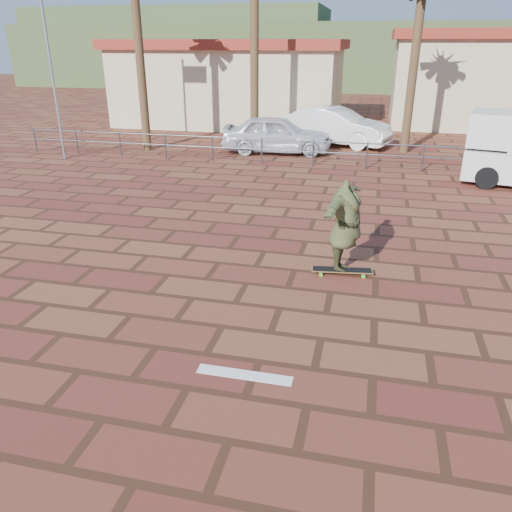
{
  "coord_description": "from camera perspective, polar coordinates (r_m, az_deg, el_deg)",
  "views": [
    {
      "loc": [
        2.21,
        -6.91,
        4.42
      ],
      "look_at": [
        0.3,
        1.24,
        0.8
      ],
      "focal_mm": 35.0,
      "sensor_mm": 36.0,
      "label": 1
    }
  ],
  "objects": [
    {
      "name": "building_west",
      "position": [
        30.13,
        -2.79,
        19.28
      ],
      "size": [
        12.6,
        7.6,
        4.5
      ],
      "color": "beige",
      "rests_on": "ground"
    },
    {
      "name": "hill_back",
      "position": [
        67.41,
        -8.5,
        22.8
      ],
      "size": [
        35.0,
        14.0,
        8.0
      ],
      "primitive_type": "cube",
      "color": "#384C28",
      "rests_on": "ground"
    },
    {
      "name": "hill_front",
      "position": [
        56.98,
        11.82,
        21.51
      ],
      "size": [
        70.0,
        18.0,
        6.0
      ],
      "primitive_type": "cube",
      "color": "#384C28",
      "rests_on": "ground"
    },
    {
      "name": "paint_stripe",
      "position": [
        7.38,
        -1.33,
        -13.42
      ],
      "size": [
        1.4,
        0.22,
        0.01
      ],
      "primitive_type": "cube",
      "color": "white",
      "rests_on": "ground"
    },
    {
      "name": "building_east",
      "position": [
        31.51,
        25.06,
        17.91
      ],
      "size": [
        10.6,
        6.6,
        5.0
      ],
      "color": "beige",
      "rests_on": "ground"
    },
    {
      "name": "skateboarder",
      "position": [
        10.01,
        10.16,
        3.34
      ],
      "size": [
        1.01,
        2.37,
        1.87
      ],
      "primitive_type": "imported",
      "rotation": [
        0.0,
        0.0,
        1.4
      ],
      "color": "#404424",
      "rests_on": "longboard"
    },
    {
      "name": "longboard",
      "position": [
        10.37,
        9.79,
        -1.62
      ],
      "size": [
        1.26,
        0.44,
        0.12
      ],
      "rotation": [
        0.0,
        0.0,
        0.14
      ],
      "color": "olive",
      "rests_on": "ground"
    },
    {
      "name": "car_silver",
      "position": [
        21.76,
        2.38,
        13.73
      ],
      "size": [
        4.74,
        2.28,
        1.56
      ],
      "primitive_type": "imported",
      "rotation": [
        0.0,
        0.0,
        1.67
      ],
      "color": "silver",
      "rests_on": "ground"
    },
    {
      "name": "flagpole",
      "position": [
        21.61,
        -22.57,
        22.34
      ],
      "size": [
        1.3,
        0.1,
        8.0
      ],
      "color": "gray",
      "rests_on": "ground"
    },
    {
      "name": "car_white",
      "position": [
        23.76,
        8.93,
        14.43
      ],
      "size": [
        5.37,
        3.17,
        1.67
      ],
      "primitive_type": "imported",
      "rotation": [
        0.0,
        0.0,
        1.27
      ],
      "color": "white",
      "rests_on": "ground"
    },
    {
      "name": "guardrail",
      "position": [
        19.41,
        6.57,
        12.11
      ],
      "size": [
        24.06,
        0.06,
        1.0
      ],
      "color": "#47494F",
      "rests_on": "ground"
    },
    {
      "name": "ground",
      "position": [
        8.5,
        -3.91,
        -8.03
      ],
      "size": [
        120.0,
        120.0,
        0.0
      ],
      "primitive_type": "plane",
      "color": "brown",
      "rests_on": "ground"
    }
  ]
}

